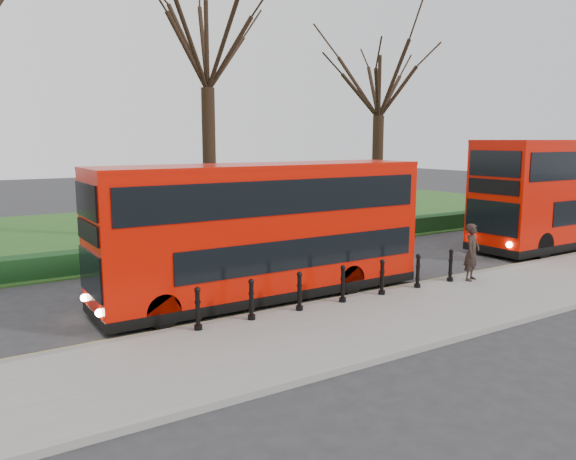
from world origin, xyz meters
TOP-DOWN VIEW (x-y plane):
  - ground at (0.00, 0.00)m, footprint 120.00×120.00m
  - pavement at (0.00, -3.00)m, footprint 60.00×4.00m
  - kerb at (0.00, -1.00)m, footprint 60.00×0.25m
  - grass_verge at (0.00, 15.00)m, footprint 60.00×18.00m
  - hedge at (0.00, 6.80)m, footprint 60.00×0.90m
  - yellow_line_outer at (0.00, -0.70)m, footprint 60.00×0.10m
  - yellow_line_inner at (0.00, -0.50)m, footprint 60.00×0.10m
  - tree_mid at (2.00, 10.00)m, footprint 8.07×8.07m
  - tree_right at (12.00, 10.00)m, footprint 6.92×6.92m
  - bollard_row at (0.82, -1.35)m, footprint 8.89×0.15m
  - bus_lead at (-0.57, 0.60)m, footprint 9.97×2.29m
  - pedestrian at (5.86, -1.62)m, footprint 0.79×0.66m

SIDE VIEW (x-z plane):
  - ground at x=0.00m, z-range 0.00..0.00m
  - yellow_line_outer at x=0.00m, z-range 0.00..0.01m
  - yellow_line_inner at x=0.00m, z-range 0.00..0.01m
  - grass_verge at x=0.00m, z-range 0.00..0.06m
  - pavement at x=0.00m, z-range 0.00..0.15m
  - kerb at x=0.00m, z-range -0.01..0.15m
  - hedge at x=0.00m, z-range 0.00..0.80m
  - bollard_row at x=0.82m, z-range 0.15..1.15m
  - pedestrian at x=5.86m, z-range 0.15..2.00m
  - bus_lead at x=-0.57m, z-range 0.02..3.98m
  - tree_right at x=12.00m, z-range 2.45..13.26m
  - tree_mid at x=2.00m, z-range 2.87..15.47m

